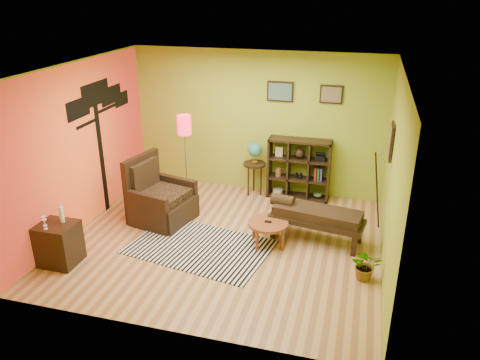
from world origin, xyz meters
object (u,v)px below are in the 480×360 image
(side_cabinet, at_px, (59,243))
(potted_plant, at_px, (365,268))
(floor_lamp, at_px, (185,133))
(bench, at_px, (314,215))
(cube_shelf, at_px, (300,169))
(globe_table, at_px, (255,156))
(coffee_table, at_px, (268,225))
(armchair, at_px, (159,201))

(side_cabinet, bearing_deg, potted_plant, 9.72)
(floor_lamp, height_order, bench, floor_lamp)
(side_cabinet, xyz_separation_m, cube_shelf, (3.11, 3.29, 0.27))
(globe_table, height_order, bench, globe_table)
(globe_table, relative_size, cube_shelf, 0.90)
(coffee_table, bearing_deg, potted_plant, -21.06)
(floor_lamp, xyz_separation_m, potted_plant, (3.36, -1.69, -1.24))
(bench, bearing_deg, side_cabinet, -154.79)
(potted_plant, bearing_deg, cube_shelf, 118.00)
(globe_table, bearing_deg, bench, -47.99)
(coffee_table, xyz_separation_m, side_cabinet, (-2.91, -1.36, -0.01))
(globe_table, xyz_separation_m, bench, (1.37, -1.52, -0.37))
(bench, bearing_deg, cube_shelf, 107.08)
(globe_table, bearing_deg, potted_plant, -47.81)
(armchair, height_order, bench, armchair)
(armchair, bearing_deg, bench, -0.24)
(side_cabinet, xyz_separation_m, globe_table, (2.23, 3.22, 0.49))
(globe_table, bearing_deg, coffee_table, -70.00)
(cube_shelf, bearing_deg, globe_table, -175.27)
(globe_table, distance_m, potted_plant, 3.37)
(floor_lamp, height_order, potted_plant, floor_lamp)
(cube_shelf, height_order, bench, cube_shelf)
(coffee_table, distance_m, side_cabinet, 3.21)
(cube_shelf, height_order, potted_plant, cube_shelf)
(armchair, xyz_separation_m, potted_plant, (3.60, -0.94, -0.17))
(side_cabinet, bearing_deg, armchair, 63.27)
(coffee_table, distance_m, potted_plant, 1.67)
(bench, xyz_separation_m, potted_plant, (0.85, -0.93, -0.27))
(coffee_table, height_order, globe_table, globe_table)
(armchair, distance_m, side_cabinet, 1.91)
(coffee_table, xyz_separation_m, globe_table, (-0.68, 1.86, 0.48))
(bench, bearing_deg, coffee_table, -154.11)
(potted_plant, bearing_deg, floor_lamp, 153.33)
(coffee_table, height_order, bench, bench)
(side_cabinet, xyz_separation_m, bench, (3.60, 1.70, 0.12))
(side_cabinet, height_order, bench, side_cabinet)
(armchair, bearing_deg, side_cabinet, -116.73)
(side_cabinet, distance_m, potted_plant, 4.53)
(floor_lamp, distance_m, bench, 2.79)
(side_cabinet, bearing_deg, globe_table, 55.24)
(armchair, bearing_deg, potted_plant, -14.71)
(globe_table, bearing_deg, cube_shelf, 4.73)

